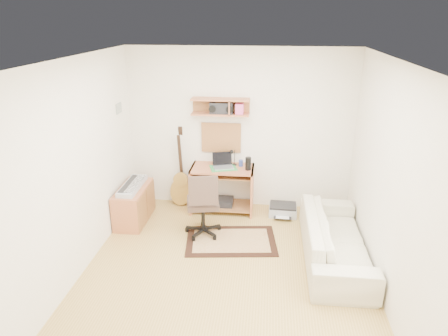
# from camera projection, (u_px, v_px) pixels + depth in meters

# --- Properties ---
(floor) EXTENTS (3.60, 4.00, 0.01)m
(floor) POSITION_uv_depth(u_px,v_px,m) (227.00, 272.00, 5.15)
(floor) COLOR tan
(floor) RESTS_ON ground
(ceiling) EXTENTS (3.60, 4.00, 0.01)m
(ceiling) POSITION_uv_depth(u_px,v_px,m) (227.00, 59.00, 4.23)
(ceiling) COLOR white
(ceiling) RESTS_ON ground
(back_wall) EXTENTS (3.60, 0.01, 2.60)m
(back_wall) POSITION_uv_depth(u_px,v_px,m) (240.00, 130.00, 6.55)
(back_wall) COLOR white
(back_wall) RESTS_ON ground
(left_wall) EXTENTS (0.01, 4.00, 2.60)m
(left_wall) POSITION_uv_depth(u_px,v_px,m) (77.00, 170.00, 4.88)
(left_wall) COLOR white
(left_wall) RESTS_ON ground
(right_wall) EXTENTS (0.01, 4.00, 2.60)m
(right_wall) POSITION_uv_depth(u_px,v_px,m) (390.00, 183.00, 4.50)
(right_wall) COLOR white
(right_wall) RESTS_ON ground
(wall_shelf) EXTENTS (0.90, 0.25, 0.26)m
(wall_shelf) POSITION_uv_depth(u_px,v_px,m) (220.00, 107.00, 6.32)
(wall_shelf) COLOR #BD6C42
(wall_shelf) RESTS_ON back_wall
(cork_board) EXTENTS (0.64, 0.03, 0.49)m
(cork_board) POSITION_uv_depth(u_px,v_px,m) (221.00, 138.00, 6.61)
(cork_board) COLOR tan
(cork_board) RESTS_ON back_wall
(wall_photo) EXTENTS (0.02, 0.20, 0.15)m
(wall_photo) POSITION_uv_depth(u_px,v_px,m) (119.00, 108.00, 6.12)
(wall_photo) COLOR #4C8CBF
(wall_photo) RESTS_ON left_wall
(desk) EXTENTS (1.00, 0.55, 0.75)m
(desk) POSITION_uv_depth(u_px,v_px,m) (222.00, 189.00, 6.65)
(desk) COLOR #BD6C42
(desk) RESTS_ON floor
(laptop) EXTENTS (0.39, 0.39, 0.24)m
(laptop) POSITION_uv_depth(u_px,v_px,m) (223.00, 161.00, 6.45)
(laptop) COLOR silver
(laptop) RESTS_ON desk
(speaker) EXTENTS (0.09, 0.09, 0.20)m
(speaker) POSITION_uv_depth(u_px,v_px,m) (248.00, 164.00, 6.39)
(speaker) COLOR black
(speaker) RESTS_ON desk
(desk_lamp) EXTENTS (0.09, 0.09, 0.27)m
(desk_lamp) POSITION_uv_depth(u_px,v_px,m) (235.00, 157.00, 6.58)
(desk_lamp) COLOR black
(desk_lamp) RESTS_ON desk
(pencil_cup) EXTENTS (0.07, 0.07, 0.10)m
(pencil_cup) POSITION_uv_depth(u_px,v_px,m) (241.00, 163.00, 6.56)
(pencil_cup) COLOR #304390
(pencil_cup) RESTS_ON desk
(boombox) EXTENTS (0.36, 0.16, 0.18)m
(boombox) POSITION_uv_depth(u_px,v_px,m) (221.00, 108.00, 6.32)
(boombox) COLOR black
(boombox) RESTS_ON wall_shelf
(rug) EXTENTS (1.36, 0.99, 0.02)m
(rug) POSITION_uv_depth(u_px,v_px,m) (231.00, 241.00, 5.84)
(rug) COLOR beige
(rug) RESTS_ON floor
(task_chair) EXTENTS (0.61, 0.61, 1.00)m
(task_chair) POSITION_uv_depth(u_px,v_px,m) (203.00, 203.00, 5.87)
(task_chair) COLOR #3D2D24
(task_chair) RESTS_ON floor
(cabinet) EXTENTS (0.40, 0.90, 0.55)m
(cabinet) POSITION_uv_depth(u_px,v_px,m) (134.00, 204.00, 6.35)
(cabinet) COLOR #BD6C42
(cabinet) RESTS_ON floor
(music_keyboard) EXTENTS (0.25, 0.79, 0.07)m
(music_keyboard) POSITION_uv_depth(u_px,v_px,m) (132.00, 186.00, 6.24)
(music_keyboard) COLOR #B2B5BA
(music_keyboard) RESTS_ON cabinet
(guitar) EXTENTS (0.36, 0.23, 1.34)m
(guitar) POSITION_uv_depth(u_px,v_px,m) (180.00, 167.00, 6.74)
(guitar) COLOR #B88D38
(guitar) RESTS_ON floor
(waste_basket) EXTENTS (0.30, 0.30, 0.31)m
(waste_basket) POSITION_uv_depth(u_px,v_px,m) (130.00, 218.00, 6.17)
(waste_basket) COLOR white
(waste_basket) RESTS_ON floor
(printer) EXTENTS (0.45, 0.36, 0.17)m
(printer) POSITION_uv_depth(u_px,v_px,m) (283.00, 210.00, 6.59)
(printer) COLOR #A5A8AA
(printer) RESTS_ON floor
(sofa) EXTENTS (0.58, 1.99, 0.78)m
(sofa) POSITION_uv_depth(u_px,v_px,m) (336.00, 232.00, 5.31)
(sofa) COLOR beige
(sofa) RESTS_ON floor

